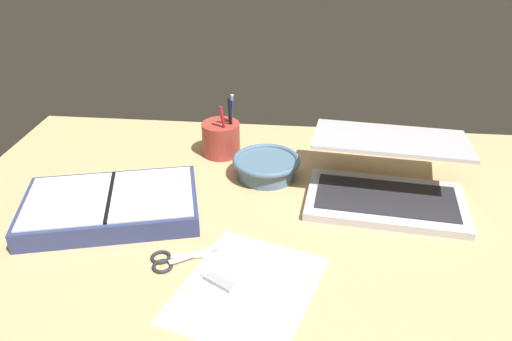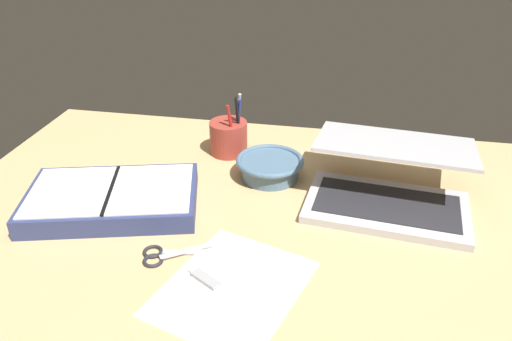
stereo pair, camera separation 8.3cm
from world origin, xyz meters
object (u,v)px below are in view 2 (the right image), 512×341
Objects in this scene: bowl at (269,166)px; planner at (112,198)px; scissors at (162,255)px; laptop at (390,185)px; pen_cup at (229,137)px.

planner is (-31.19, -19.59, -0.55)cm from bowl.
scissors is (-14.91, -33.70, -2.52)cm from bowl.
laptop reaches higher than scissors.
pen_cup is 0.41× the size of planner.
planner is (-18.79, -30.38, -2.21)cm from pen_cup.
planner is at bearing -161.80° from laptop.
laptop is 2.74× the size of scissors.
pen_cup is 44.77cm from scissors.
planner is 3.00× the size of scissors.
bowl reaches higher than planner.
bowl is at bearing 172.28° from laptop.
pen_cup is 1.22× the size of scissors.
scissors is at bearing -93.22° from pen_cup.
laptop is at bearing -23.58° from pen_cup.
planner reaches higher than scissors.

